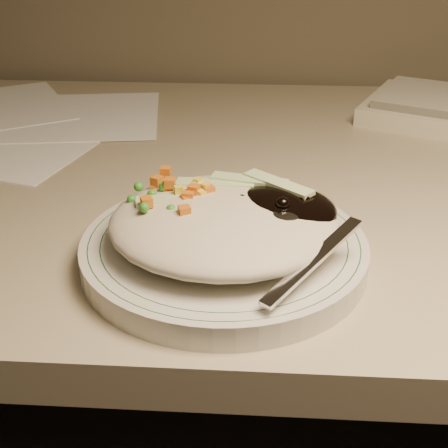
{
  "coord_description": "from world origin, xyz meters",
  "views": [
    {
      "loc": [
        -0.04,
        0.71,
        1.03
      ],
      "look_at": [
        -0.06,
        1.17,
        0.78
      ],
      "focal_mm": 50.0,
      "sensor_mm": 36.0,
      "label": 1
    }
  ],
  "objects": [
    {
      "name": "desk",
      "position": [
        0.0,
        1.38,
        0.54
      ],
      "size": [
        1.4,
        0.7,
        0.74
      ],
      "color": "gray",
      "rests_on": "ground"
    },
    {
      "name": "plate_rim",
      "position": [
        -0.06,
        1.17,
        0.76
      ],
      "size": [
        0.23,
        0.23,
        0.0
      ],
      "color": "#144723",
      "rests_on": "plate"
    },
    {
      "name": "plate",
      "position": [
        -0.06,
        1.17,
        0.75
      ],
      "size": [
        0.24,
        0.24,
        0.02
      ],
      "primitive_type": "cylinder",
      "color": "silver",
      "rests_on": "desk"
    },
    {
      "name": "meal",
      "position": [
        -0.06,
        1.17,
        0.78
      ],
      "size": [
        0.21,
        0.19,
        0.05
      ],
      "color": "beige",
      "rests_on": "plate"
    }
  ]
}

